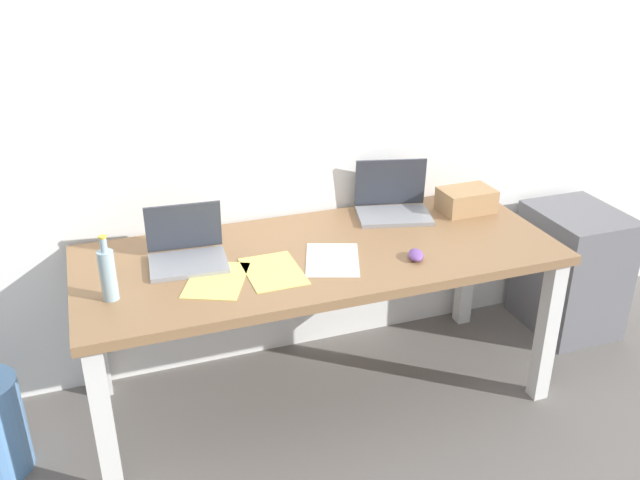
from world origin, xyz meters
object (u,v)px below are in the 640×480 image
Objects in this scene: desk at (320,269)px; laptop_left at (187,251)px; computer_mouse at (416,255)px; filing_cabinet at (571,270)px; laptop_right at (393,203)px; beer_bottle at (108,274)px; cardboard_box at (466,200)px.

laptop_left is (-0.53, 0.09, 0.13)m from desk.
filing_cabinet is (1.09, 0.33, -0.42)m from computer_mouse.
laptop_left reaches higher than filing_cabinet.
laptop_right is 0.58× the size of filing_cabinet.
beer_bottle is (-0.84, -0.12, 0.19)m from desk.
desk is 3.05× the size of filing_cabinet.
laptop_right is 1.51× the size of beer_bottle.
beer_bottle is 1.02× the size of cardboard_box.
desk is 6.19× the size of laptop_left.
beer_bottle reaches higher than desk.
computer_mouse reaches higher than desk.
beer_bottle reaches higher than cardboard_box.
laptop_left reaches higher than cardboard_box.
desk is at bearing 171.01° from computer_mouse.
beer_bottle is 0.39× the size of filing_cabinet.
laptop_left is 0.49× the size of filing_cabinet.
desk is 0.41m from computer_mouse.
laptop_right is 0.46m from computer_mouse.
laptop_right reaches higher than desk.
beer_bottle is at bearing -169.77° from cardboard_box.
laptop_left is 0.92m from computer_mouse.
filing_cabinet is at bearing 1.32° from laptop_left.
laptop_left is 0.85× the size of laptop_right.
desk is 5.25× the size of laptop_right.
desk is at bearing -150.29° from laptop_right.
beer_bottle is at bearing -146.69° from laptop_left.
cardboard_box is 0.38× the size of filing_cabinet.
cardboard_box is (0.34, -0.08, 0.00)m from laptop_right.
cardboard_box is (0.45, 0.37, 0.04)m from computer_mouse.
laptop_left is 1.32m from cardboard_box.
desk is at bearing 7.91° from beer_bottle.
beer_bottle is at bearing -163.93° from laptop_right.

